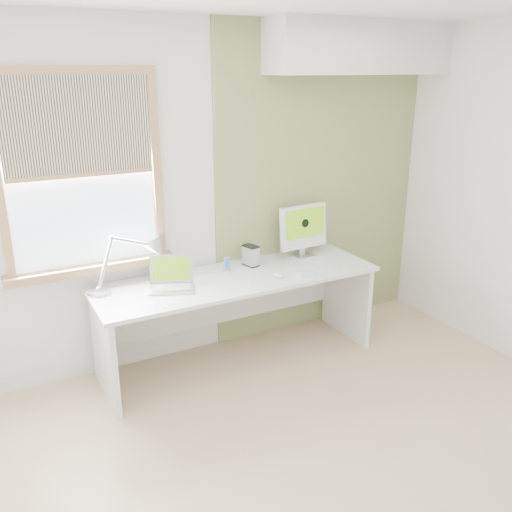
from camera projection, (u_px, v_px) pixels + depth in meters
room at (351, 260)px, 2.83m from camera, size 4.04×3.54×2.64m
accent_wall at (321, 183)px, 4.72m from camera, size 2.00×0.02×2.60m
soffit at (359, 47)px, 4.31m from camera, size 1.60×0.40×0.42m
window at (82, 175)px, 3.74m from camera, size 1.20×0.14×1.42m
desk at (234, 297)px, 4.29m from camera, size 2.20×0.70×0.73m
desk_lamp at (146, 254)px, 4.04m from camera, size 0.72×0.36×0.40m
laptop at (171, 280)px, 3.95m from camera, size 0.39×0.35×0.22m
phone_dock at (227, 267)px, 4.27m from camera, size 0.07×0.07×0.12m
external_drive at (251, 256)px, 4.38m from camera, size 0.11×0.15×0.17m
imac at (303, 228)px, 4.57m from camera, size 0.45×0.16×0.44m
keyboard at (320, 272)px, 4.24m from camera, size 0.39×0.13×0.02m
mouse at (279, 275)px, 4.16m from camera, size 0.09×0.12×0.03m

